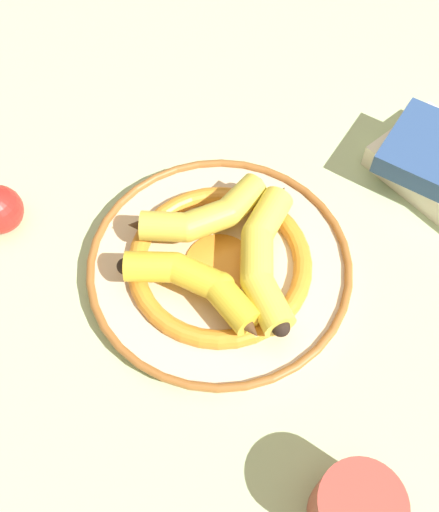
{
  "coord_description": "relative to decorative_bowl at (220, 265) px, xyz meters",
  "views": [
    {
      "loc": [
        0.18,
        0.32,
        0.66
      ],
      "look_at": [
        -0.03,
        -0.0,
        0.04
      ],
      "focal_mm": 42.0,
      "sensor_mm": 36.0,
      "label": 1
    }
  ],
  "objects": [
    {
      "name": "banana_a",
      "position": [
        -0.04,
        0.04,
        0.04
      ],
      "size": [
        0.15,
        0.18,
        0.04
      ],
      "rotation": [
        0.0,
        0.0,
        0.96
      ],
      "color": "yellow",
      "rests_on": "decorative_bowl"
    },
    {
      "name": "ground_plane",
      "position": [
        0.03,
        0.0,
        -0.02
      ],
      "size": [
        2.8,
        2.8,
        0.0
      ],
      "primitive_type": "plane",
      "color": "#B2C693"
    },
    {
      "name": "decorative_bowl",
      "position": [
        0.0,
        0.0,
        0.0
      ],
      "size": [
        0.33,
        0.33,
        0.03
      ],
      "color": "beige",
      "rests_on": "ground_plane"
    },
    {
      "name": "banana_b",
      "position": [
        0.05,
        0.02,
        0.04
      ],
      "size": [
        0.11,
        0.18,
        0.04
      ],
      "rotation": [
        0.0,
        0.0,
        -1.04
      ],
      "color": "gold",
      "rests_on": "decorative_bowl"
    },
    {
      "name": "coffee_mug",
      "position": [
        0.05,
        0.32,
        0.03
      ],
      "size": [
        0.09,
        0.13,
        0.08
      ],
      "rotation": [
        0.0,
        0.0,
        1.8
      ],
      "color": "#B24238",
      "rests_on": "ground_plane"
    },
    {
      "name": "banana_c",
      "position": [
        -0.01,
        -0.05,
        0.04
      ],
      "size": [
        0.19,
        0.08,
        0.04
      ],
      "rotation": [
        0.0,
        0.0,
        -3.3
      ],
      "color": "gold",
      "rests_on": "decorative_bowl"
    }
  ]
}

